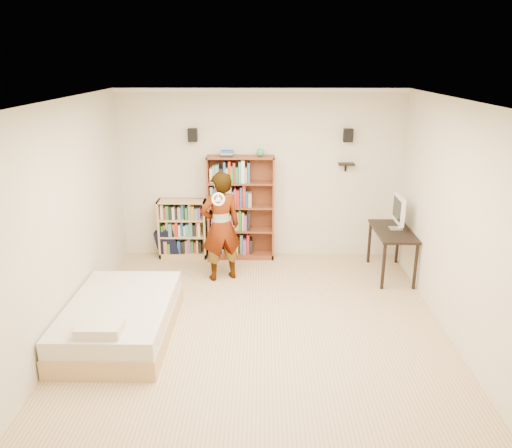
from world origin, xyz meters
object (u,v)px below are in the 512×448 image
at_px(low_bookshelf, 183,229).
at_px(daybed, 120,315).
at_px(tall_bookshelf, 241,208).
at_px(computer_desk, 391,253).
at_px(person, 221,227).

height_order(low_bookshelf, daybed, low_bookshelf).
xyz_separation_m(tall_bookshelf, computer_desk, (2.28, -0.69, -0.48)).
relative_size(low_bookshelf, computer_desk, 0.91).
bearing_deg(person, computer_desk, 161.43).
bearing_deg(low_bookshelf, computer_desk, -12.21).
relative_size(low_bookshelf, daybed, 0.53).
relative_size(computer_desk, daybed, 0.58).
bearing_deg(computer_desk, daybed, -153.65).
relative_size(tall_bookshelf, daybed, 0.92).
height_order(daybed, person, person).
height_order(computer_desk, daybed, computer_desk).
distance_m(tall_bookshelf, person, 0.88).
xyz_separation_m(computer_desk, daybed, (-3.60, -1.78, -0.09)).
bearing_deg(computer_desk, person, -176.48).
height_order(tall_bookshelf, low_bookshelf, tall_bookshelf).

